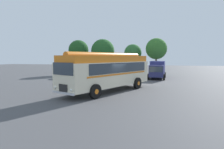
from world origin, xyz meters
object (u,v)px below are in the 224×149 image
at_px(car_near_left, 104,72).
at_px(vintage_bus, 108,70).
at_px(car_mid_left, 119,72).
at_px(car_mid_right, 139,72).
at_px(box_van, 157,69).

bearing_deg(car_near_left, vintage_bus, -73.37).
relative_size(car_near_left, car_mid_left, 1.00).
bearing_deg(car_mid_right, car_near_left, 178.51).
height_order(vintage_bus, car_mid_left, vintage_bus).
distance_m(car_mid_left, car_mid_right, 3.00).
xyz_separation_m(vintage_bus, box_van, (4.28, 12.43, -0.53)).
relative_size(car_mid_right, box_van, 0.75).
height_order(car_mid_right, box_van, box_van).
height_order(vintage_bus, car_mid_right, vintage_bus).
bearing_deg(box_van, vintage_bus, -109.01).
height_order(vintage_bus, box_van, vintage_bus).
bearing_deg(car_near_left, car_mid_left, -20.07).
xyz_separation_m(car_near_left, box_van, (8.06, -0.21, 0.52)).
height_order(car_near_left, car_mid_left, same).
height_order(car_mid_left, car_mid_right, same).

